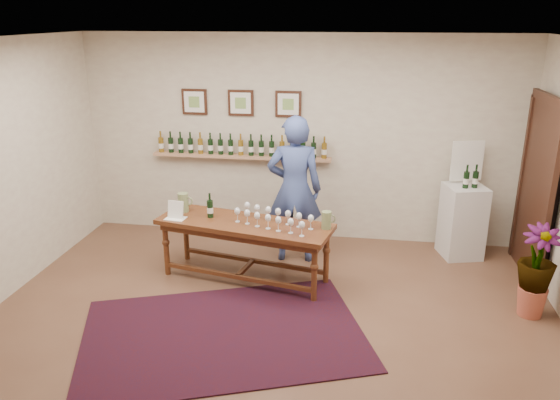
# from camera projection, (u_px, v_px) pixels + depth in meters

# --- Properties ---
(ground) EXTENTS (6.00, 6.00, 0.00)m
(ground) POSITION_uv_depth(u_px,v_px,m) (268.00, 327.00, 5.55)
(ground) COLOR brown
(ground) RESTS_ON ground
(room_shell) EXTENTS (6.00, 6.00, 6.00)m
(room_shell) POSITION_uv_depth(u_px,v_px,m) (465.00, 179.00, 6.62)
(room_shell) COLOR beige
(room_shell) RESTS_ON ground
(rug) EXTENTS (3.20, 2.66, 0.01)m
(rug) POSITION_uv_depth(u_px,v_px,m) (223.00, 334.00, 5.43)
(rug) COLOR #400C0B
(rug) RESTS_ON ground
(tasting_table) EXTENTS (2.15, 1.07, 0.73)m
(tasting_table) POSITION_uv_depth(u_px,v_px,m) (244.00, 231.00, 6.38)
(tasting_table) COLOR #481D12
(tasting_table) RESTS_ON ground
(table_glasses) EXTENTS (1.33, 0.75, 0.18)m
(table_glasses) POSITION_uv_depth(u_px,v_px,m) (273.00, 218.00, 6.21)
(table_glasses) COLOR silver
(table_glasses) RESTS_ON tasting_table
(table_bottles) EXTENTS (0.32, 0.25, 0.30)m
(table_bottles) POSITION_uv_depth(u_px,v_px,m) (212.00, 204.00, 6.47)
(table_bottles) COLOR black
(table_bottles) RESTS_ON tasting_table
(pitcher_left) EXTENTS (0.17, 0.17, 0.23)m
(pitcher_left) POSITION_uv_depth(u_px,v_px,m) (183.00, 202.00, 6.64)
(pitcher_left) COLOR olive
(pitcher_left) RESTS_ON tasting_table
(pitcher_right) EXTENTS (0.14, 0.14, 0.20)m
(pitcher_right) POSITION_uv_depth(u_px,v_px,m) (326.00, 220.00, 6.12)
(pitcher_right) COLOR olive
(pitcher_right) RESTS_ON tasting_table
(menu_card) EXTENTS (0.25, 0.19, 0.21)m
(menu_card) POSITION_uv_depth(u_px,v_px,m) (176.00, 210.00, 6.43)
(menu_card) COLOR silver
(menu_card) RESTS_ON tasting_table
(display_pedestal) EXTENTS (0.58, 0.58, 0.95)m
(display_pedestal) POSITION_uv_depth(u_px,v_px,m) (462.00, 221.00, 7.06)
(display_pedestal) COLOR silver
(display_pedestal) RESTS_ON ground
(pedestal_bottles) EXTENTS (0.34, 0.17, 0.33)m
(pedestal_bottles) POSITION_uv_depth(u_px,v_px,m) (471.00, 175.00, 6.80)
(pedestal_bottles) COLOR black
(pedestal_bottles) RESTS_ON display_pedestal
(info_sign) EXTENTS (0.41, 0.13, 0.58)m
(info_sign) POSITION_uv_depth(u_px,v_px,m) (467.00, 161.00, 6.97)
(info_sign) COLOR silver
(info_sign) RESTS_ON display_pedestal
(potted_plant) EXTENTS (0.48, 0.48, 0.87)m
(potted_plant) POSITION_uv_depth(u_px,v_px,m) (536.00, 271.00, 5.62)
(potted_plant) COLOR #A94E38
(potted_plant) RESTS_ON ground
(person) EXTENTS (0.72, 0.51, 1.88)m
(person) POSITION_uv_depth(u_px,v_px,m) (295.00, 190.00, 6.81)
(person) COLOR #34457C
(person) RESTS_ON ground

